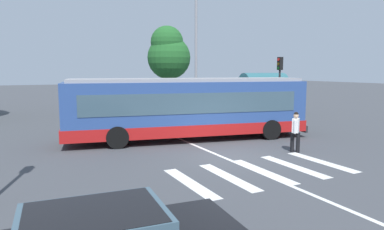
{
  "coord_description": "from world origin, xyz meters",
  "views": [
    {
      "loc": [
        -7.44,
        -11.59,
        3.44
      ],
      "look_at": [
        0.03,
        3.36,
        1.3
      ],
      "focal_mm": 32.54,
      "sensor_mm": 36.0,
      "label": 1
    }
  ],
  "objects": [
    {
      "name": "traffic_light_far_corner",
      "position": [
        8.99,
        7.56,
        2.95
      ],
      "size": [
        0.33,
        0.32,
        4.37
      ],
      "color": "#28282B",
      "rests_on": "ground_plane"
    },
    {
      "name": "parked_car_black",
      "position": [
        2.83,
        16.08,
        0.77
      ],
      "size": [
        2.0,
        4.56,
        1.35
      ],
      "color": "black",
      "rests_on": "ground_plane"
    },
    {
      "name": "background_tree_right",
      "position": [
        6.0,
        20.52,
        5.12
      ],
      "size": [
        4.25,
        4.25,
        7.78
      ],
      "color": "brown",
      "rests_on": "ground_plane"
    },
    {
      "name": "crosswalk_painted_stripes",
      "position": [
        -0.09,
        -2.29,
        0.0
      ],
      "size": [
        6.01,
        3.23,
        0.01
      ],
      "color": "silver",
      "rests_on": "ground_plane"
    },
    {
      "name": "city_transit_bus",
      "position": [
        0.08,
        3.93,
        1.59
      ],
      "size": [
        12.3,
        4.77,
        3.06
      ],
      "color": "black",
      "rests_on": "ground_plane"
    },
    {
      "name": "parked_car_teal",
      "position": [
        0.07,
        15.47,
        0.77
      ],
      "size": [
        2.29,
        4.67,
        1.35
      ],
      "color": "black",
      "rests_on": "ground_plane"
    },
    {
      "name": "ground_plane",
      "position": [
        0.0,
        0.0,
        0.0
      ],
      "size": [
        160.0,
        160.0,
        0.0
      ],
      "primitive_type": "plane",
      "color": "#424449"
    },
    {
      "name": "parked_car_white",
      "position": [
        -2.7,
        16.12,
        0.77
      ],
      "size": [
        2.31,
        4.67,
        1.35
      ],
      "color": "black",
      "rests_on": "ground_plane"
    },
    {
      "name": "pedestrian_crossing_street",
      "position": [
        2.92,
        -0.62,
        0.97
      ],
      "size": [
        0.47,
        0.46,
        1.72
      ],
      "color": "black",
      "rests_on": "ground_plane"
    },
    {
      "name": "lane_center_line",
      "position": [
        -0.27,
        2.0,
        0.0
      ],
      "size": [
        0.16,
        24.0,
        0.01
      ],
      "primitive_type": "cube",
      "color": "silver",
      "rests_on": "ground_plane"
    },
    {
      "name": "twin_arm_street_lamp",
      "position": [
        4.56,
        11.77,
        6.06
      ],
      "size": [
        4.86,
        0.32,
        9.93
      ],
      "color": "#939399",
      "rests_on": "ground_plane"
    },
    {
      "name": "bus_stop_shelter",
      "position": [
        10.46,
        11.2,
        2.42
      ],
      "size": [
        4.02,
        1.54,
        3.25
      ],
      "color": "#28282B",
      "rests_on": "ground_plane"
    }
  ]
}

